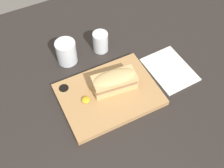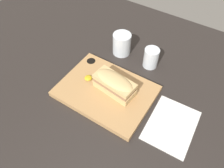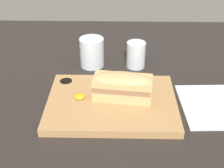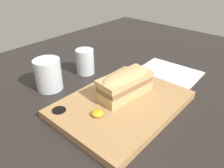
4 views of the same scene
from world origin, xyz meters
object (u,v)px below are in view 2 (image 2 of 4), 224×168
Objects in this scene: water_glass at (122,45)px; wine_glass at (151,59)px; napkin at (171,125)px; sandwich at (114,84)px; serving_board at (106,91)px.

wine_glass is at bearing -1.89° from water_glass.
water_glass is 39.94cm from napkin.
serving_board is at bearing -155.38° from sandwich.
napkin is (33.04, -22.10, -3.89)cm from water_glass.
water_glass is at bearing 146.22° from napkin.
water_glass reaches higher than serving_board.
serving_board is 3.62× the size of water_glass.
napkin is at bearing -33.78° from water_glass.
sandwich is at bearing -65.42° from water_glass.
sandwich is at bearing 24.62° from serving_board.
wine_glass reaches higher than napkin.
water_glass reaches higher than sandwich.
sandwich is at bearing -102.16° from wine_glass.
serving_board is 4.06× the size of wine_glass.
sandwich reaches higher than wine_glass.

